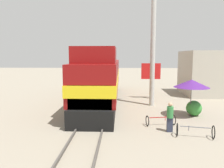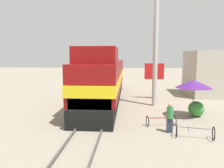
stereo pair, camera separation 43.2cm
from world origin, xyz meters
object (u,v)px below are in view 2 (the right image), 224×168
object	(u,v)px
utility_pole	(156,39)
bicycle	(195,132)
vendor_umbrella	(194,84)
billboard_sign	(154,73)
locomotive	(104,80)
bicycle_spare	(161,120)
person_bystander	(170,117)

from	to	relation	value
utility_pole	bicycle	size ratio (longest dim) A/B	5.75
vendor_umbrella	billboard_sign	world-z (taller)	billboard_sign
utility_pole	billboard_sign	size ratio (longest dim) A/B	3.16
bicycle	vendor_umbrella	bearing A→B (deg)	176.76
locomotive	bicycle_spare	bearing A→B (deg)	-58.27
vendor_umbrella	bicycle_spare	size ratio (longest dim) A/B	1.45
billboard_sign	person_bystander	bearing A→B (deg)	-91.36
locomotive	bicycle	size ratio (longest dim) A/B	8.96
locomotive	person_bystander	size ratio (longest dim) A/B	10.32
bicycle_spare	billboard_sign	bearing A→B (deg)	-13.29
vendor_umbrella	person_bystander	xyz separation A→B (m)	(-2.07, -3.10, -1.38)
vendor_umbrella	person_bystander	world-z (taller)	vendor_umbrella
vendor_umbrella	billboard_sign	bearing A→B (deg)	106.56
locomotive	bicycle_spare	size ratio (longest dim) A/B	9.60
vendor_umbrella	utility_pole	bearing A→B (deg)	123.19
bicycle_spare	bicycle	bearing A→B (deg)	-153.29
utility_pole	bicycle	world-z (taller)	utility_pole
person_bystander	bicycle	xyz separation A→B (m)	(1.09, -0.75, -0.53)
locomotive	utility_pole	world-z (taller)	utility_pole
locomotive	bicycle	xyz separation A→B (m)	(5.43, -8.42, -1.63)
utility_pole	bicycle_spare	xyz separation A→B (m)	(-0.21, -5.28, -5.09)
locomotive	vendor_umbrella	bearing A→B (deg)	-35.43
locomotive	person_bystander	xyz separation A→B (m)	(4.34, -7.66, -1.10)
person_bystander	bicycle_spare	world-z (taller)	person_bystander
locomotive	person_bystander	world-z (taller)	locomotive
locomotive	bicycle_spare	xyz separation A→B (m)	(4.06, -6.56, -1.65)
vendor_umbrella	billboard_sign	xyz separation A→B (m)	(-1.85, 6.21, 0.20)
vendor_umbrella	bicycle_spare	world-z (taller)	vendor_umbrella
bicycle	bicycle_spare	world-z (taller)	bicycle
billboard_sign	bicycle_spare	bearing A→B (deg)	-93.52
person_bystander	bicycle_spare	distance (m)	1.27
utility_pole	bicycle	distance (m)	8.83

